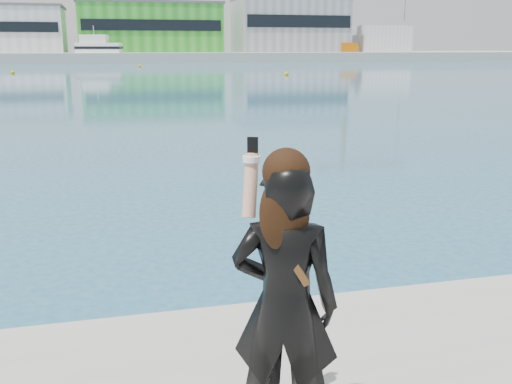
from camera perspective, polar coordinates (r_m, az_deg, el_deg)
The scene contains 11 objects.
far_quay at distance 133.83m, azimuth -13.98°, elevation 12.99°, with size 320.00×40.00×2.00m, color #9E9E99.
warehouse_white at distance 133.54m, azimuth -23.91°, elevation 14.69°, with size 24.48×15.35×9.50m.
warehouse_green at distance 132.14m, azimuth -10.54°, elevation 15.87°, with size 30.60×16.36×10.50m.
warehouse_grey_right at distance 138.03m, azimuth 3.38°, elevation 16.41°, with size 25.50×15.35×12.50m.
ancillary_shed at distance 144.18m, azimuth 12.27°, elevation 14.74°, with size 12.00×10.00×6.00m, color silver.
flagpole_right at distance 126.92m, azimuth -3.70°, elevation 15.82°, with size 1.28×0.16×8.00m.
motor_yacht at distance 119.13m, azimuth -15.19°, elevation 13.29°, with size 15.90×7.53×7.16m.
buoy_near at distance 66.25m, azimuth 3.07°, elevation 11.58°, with size 0.50×0.50×0.50m, color #DBAB0B.
buoy_far at distance 75.69m, azimuth -23.14°, elevation 10.81°, with size 0.50×0.50×0.50m, color #DBAB0B.
buoy_extra at distance 95.37m, azimuth -11.57°, elevation 12.14°, with size 0.50×0.50×0.50m, color #DBAB0B.
woman at distance 3.37m, azimuth 2.88°, elevation -10.46°, with size 0.74×0.63×1.83m.
Camera 1 is at (-0.72, -3.81, 3.13)m, focal length 40.00 mm.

